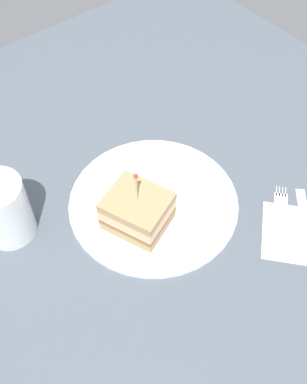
# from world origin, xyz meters

# --- Properties ---
(ground_plane) EXTENTS (1.08, 1.08, 0.02)m
(ground_plane) POSITION_xyz_m (0.00, 0.00, -0.01)
(ground_plane) COLOR #4C5660
(plate) EXTENTS (0.27, 0.27, 0.01)m
(plate) POSITION_xyz_m (0.00, 0.00, 0.00)
(plate) COLOR white
(plate) RESTS_ON ground_plane
(sandwich_half_center) EXTENTS (0.11, 0.11, 0.11)m
(sandwich_half_center) POSITION_xyz_m (-0.02, 0.05, 0.04)
(sandwich_half_center) COLOR tan
(sandwich_half_center) RESTS_ON plate
(drink_glass) EXTENTS (0.08, 0.08, 0.11)m
(drink_glass) POSITION_xyz_m (0.10, 0.20, 0.05)
(drink_glass) COLOR #B74C33
(drink_glass) RESTS_ON ground_plane
(napkin) EXTENTS (0.14, 0.14, 0.00)m
(napkin) POSITION_xyz_m (-0.18, -0.13, 0.00)
(napkin) COLOR beige
(napkin) RESTS_ON ground_plane
(fork) EXTENTS (0.09, 0.11, 0.00)m
(fork) POSITION_xyz_m (-0.14, -0.15, 0.00)
(fork) COLOR silver
(fork) RESTS_ON ground_plane
(knife) EXTENTS (0.10, 0.09, 0.00)m
(knife) POSITION_xyz_m (-0.17, -0.17, 0.00)
(knife) COLOR silver
(knife) RESTS_ON ground_plane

